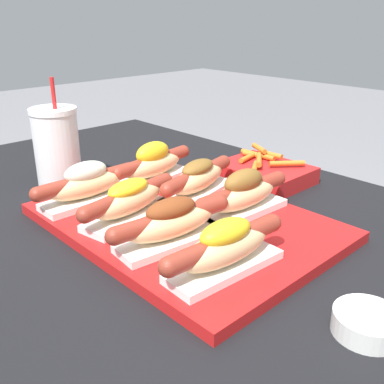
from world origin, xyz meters
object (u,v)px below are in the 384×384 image
Objects in this scene: hot_dog_1 at (129,200)px; drink_cup at (57,147)px; hot_dog_2 at (171,223)px; fries_basket at (264,172)px; hot_dog_0 at (87,184)px; hot_dog_3 at (225,248)px; hot_dog_6 at (243,194)px; serving_tray at (183,222)px; hot_dog_4 at (153,164)px; sauce_bowl at (368,322)px; hot_dog_5 at (198,179)px.

drink_cup is at bearing 176.67° from hot_dog_1.
hot_dog_2 reaches higher than fries_basket.
hot_dog_0 is 1.16× the size of fries_basket.
hot_dog_3 is 0.18m from hot_dog_6.
fries_basket is at bearing 106.34° from hot_dog_2.
drink_cup is (-0.48, 0.02, 0.03)m from hot_dog_3.
drink_cup reaches higher than hot_dog_3.
drink_cup reaches higher than hot_dog_1.
hot_dog_2 is 0.10m from hot_dog_3.
hot_dog_2 reaches higher than hot_dog_1.
hot_dog_3 is (0.10, 0.00, 0.00)m from hot_dog_2.
serving_tray is 2.28× the size of hot_dog_2.
serving_tray is 2.64× the size of fries_basket.
drink_cup reaches higher than fries_basket.
hot_dog_6 is (0.11, 0.15, 0.00)m from hot_dog_1.
hot_dog_3 is at bearing -24.08° from serving_tray.
hot_dog_6 is at bearing -61.56° from fries_basket.
serving_tray is at bearing -23.19° from hot_dog_4.
hot_dog_0 reaches higher than hot_dog_3.
hot_dog_4 is at bearing -177.37° from hot_dog_6.
hot_dog_4 is 0.23m from hot_dog_6.
hot_dog_4 is at bearing -120.93° from fries_basket.
sauce_bowl is at bearing 8.73° from hot_dog_2.
hot_dog_2 is at bearing -73.66° from fries_basket.
hot_dog_3 is at bearing -59.26° from fries_basket.
sauce_bowl is at bearing 5.54° from hot_dog_1.
hot_dog_6 is (0.23, 0.01, -0.00)m from hot_dog_4.
hot_dog_3 is 1.00× the size of hot_dog_4.
hot_dog_0 is 0.95× the size of drink_cup.
hot_dog_0 reaches higher than serving_tray.
drink_cup is at bearing -129.83° from fries_basket.
drink_cup is at bearing 169.70° from hot_dog_0.
hot_dog_1 reaches higher than sauce_bowl.
hot_dog_2 is at bearing -171.27° from sauce_bowl.
serving_tray is at bearing 50.50° from hot_dog_1.
hot_dog_3 reaches higher than hot_dog_1.
hot_dog_1 is 1.15× the size of fries_basket.
hot_dog_0 is at bearing -10.30° from drink_cup.
hot_dog_3 is 0.48m from drink_cup.
hot_dog_4 reaches higher than hot_dog_1.
hot_dog_1 is 0.94× the size of drink_cup.
hot_dog_0 is 1.01× the size of hot_dog_4.
drink_cup is at bearing 177.81° from hot_dog_3.
hot_dog_3 is (0.22, -0.00, 0.00)m from hot_dog_1.
hot_dog_2 is (0.11, -0.01, 0.00)m from hot_dog_1.
hot_dog_1 is 0.11m from hot_dog_2.
hot_dog_6 is 0.40m from drink_cup.
fries_basket is (-0.10, 0.35, -0.03)m from hot_dog_2.
hot_dog_3 is at bearing -36.23° from hot_dog_5.
hot_dog_4 is at bearing -174.48° from hot_dog_5.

